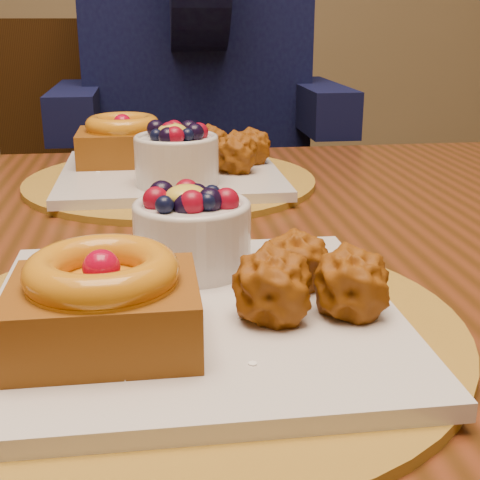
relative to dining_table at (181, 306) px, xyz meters
name	(u,v)px	position (x,y,z in m)	size (l,w,h in m)	color
dining_table	(181,306)	(0.00, 0.00, 0.00)	(1.60, 0.90, 0.76)	#3A1F0A
place_setting_near	(188,296)	(0.00, -0.21, 0.10)	(0.38, 0.38, 0.09)	brown
place_setting_far	(167,163)	(0.00, 0.21, 0.11)	(0.38, 0.38, 0.09)	brown
chair_far	(95,227)	(-0.15, 0.76, -0.15)	(0.53, 0.53, 0.96)	black
diner	(194,34)	(0.07, 0.73, 0.25)	(0.53, 0.51, 0.87)	black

